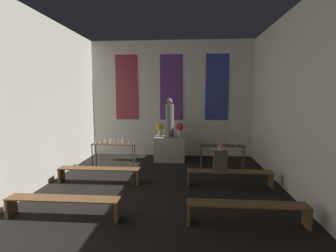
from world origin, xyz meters
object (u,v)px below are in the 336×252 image
Objects in this scene: statue at (170,119)px; flower_vase_left at (160,128)px; pew_third_right at (247,209)px; pew_back_left at (99,172)px; pew_back_right at (229,175)px; pew_third_left at (63,203)px; person_seated at (220,160)px; altar at (170,149)px; candle_rack_right at (223,149)px; candle_rack_left at (114,147)px; flower_vase_right at (179,128)px.

statue is 2.71× the size of flower_vase_left.
pew_back_left is at bearing 149.30° from pew_third_right.
pew_back_right is at bearing 90.00° from pew_third_right.
person_seated is (3.40, 2.17, 0.42)m from pew_third_left.
altar reaches higher than pew_third_right.
candle_rack_right is (2.19, -1.17, -0.52)m from flower_vase_left.
flower_vase_left is at bearing 114.64° from pew_third_right.
candle_rack_left is 0.62× the size of pew_back_right.
flower_vase_left is at bearing 180.00° from altar.
pew_third_left is at bearing -90.00° from pew_back_left.
flower_vase_left is at bearing 60.90° from pew_back_left.
altar is 3.20m from pew_back_left.
candle_rack_right is 0.62× the size of pew_back_right.
candle_rack_right is at bearing -32.77° from altar.
statue is 2.33m from candle_rack_left.
pew_third_right is (3.66, 0.00, 0.00)m from pew_third_left.
pew_back_left is at bearing -124.90° from altar.
person_seated is (1.58, -2.62, 0.28)m from altar.
person_seated is at bearing -58.97° from statue.
pew_third_left is at bearing -147.48° from person_seated.
candle_rack_right is 1.97× the size of person_seated.
pew_third_right is at bearing -65.36° from flower_vase_left.
candle_rack_right is 0.62× the size of pew_third_right.
statue reaches higher than candle_rack_right.
flower_vase_right is at bearing 0.00° from statue.
statue reaches higher than flower_vase_right.
candle_rack_right is 0.62× the size of pew_third_left.
candle_rack_left reaches higher than pew_back_right.
flower_vase_left is (-0.37, 0.00, 0.80)m from altar.
statue is 0.50m from flower_vase_left.
pew_third_left is at bearing -135.25° from candle_rack_right.
flower_vase_right is at bearing 50.02° from pew_back_left.
candle_rack_right reaches higher than pew_back_left.
flower_vase_right reaches higher than person_seated.
flower_vase_left is 0.74m from flower_vase_right.
candle_rack_left is (-1.82, -1.17, 0.28)m from altar.
altar is 3.20m from pew_back_right.
candle_rack_right is 1.51m from pew_back_right.
pew_back_left is at bearing -124.90° from statue.
pew_third_right is 1.00× the size of pew_back_left.
candle_rack_left is at bearing 135.23° from pew_third_right.
candle_rack_left is 5.15m from pew_third_right.
statue is 2.71× the size of flower_vase_right.
candle_rack_right is at bearing 21.64° from pew_back_left.
candle_rack_right is at bearing -32.77° from statue.
altar is 0.79× the size of candle_rack_left.
person_seated is (-0.25, -0.00, 0.42)m from pew_back_right.
flower_vase_right is at bearing 0.00° from altar.
pew_back_left is at bearing 90.00° from pew_third_left.
person_seated reaches higher than pew_back_right.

